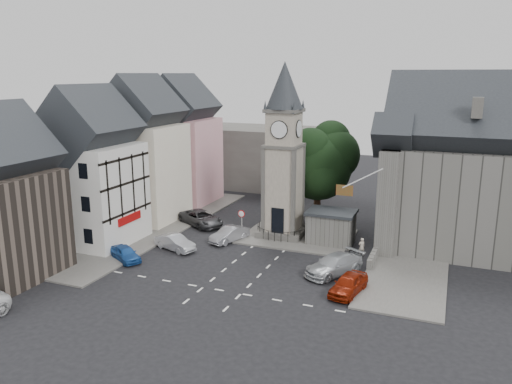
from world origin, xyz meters
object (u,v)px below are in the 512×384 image
at_px(stone_shelter, 331,227).
at_px(car_west_blue, 126,253).
at_px(clock_tower, 284,152).
at_px(car_east_red, 348,284).
at_px(pedestrian, 362,247).

height_order(stone_shelter, car_west_blue, stone_shelter).
relative_size(stone_shelter, car_west_blue, 1.18).
xyz_separation_m(clock_tower, car_west_blue, (-9.98, -11.13, -7.50)).
bearing_deg(car_east_red, stone_shelter, 121.49).
bearing_deg(pedestrian, stone_shelter, -69.93).
distance_m(stone_shelter, car_west_blue, 18.23).
bearing_deg(car_east_red, clock_tower, 140.08).
bearing_deg(stone_shelter, clock_tower, 174.16).
xyz_separation_m(car_west_blue, pedestrian, (17.98, 8.45, 0.17)).
bearing_deg(car_west_blue, stone_shelter, -23.85).
distance_m(car_east_red, pedestrian, 7.95).
xyz_separation_m(stone_shelter, car_west_blue, (-14.78, -10.63, -0.92)).
distance_m(clock_tower, car_west_blue, 16.72).
xyz_separation_m(stone_shelter, car_east_red, (3.72, -10.11, -0.84)).
height_order(clock_tower, car_west_blue, clock_tower).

